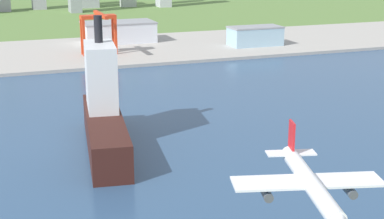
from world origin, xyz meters
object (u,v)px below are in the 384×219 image
object	(u,v)px
airplane_landing	(310,183)
port_crane_red	(99,23)
warehouse_annex	(255,36)
cargo_ship	(104,111)
warehouse_main	(118,32)

from	to	relation	value
airplane_landing	port_crane_red	world-z (taller)	airplane_landing
warehouse_annex	cargo_ship	bearing A→B (deg)	-130.39
airplane_landing	cargo_ship	world-z (taller)	cargo_ship
airplane_landing	port_crane_red	size ratio (longest dim) A/B	0.95
cargo_ship	port_crane_red	size ratio (longest dim) A/B	1.91
warehouse_main	warehouse_annex	bearing A→B (deg)	-28.94
airplane_landing	cargo_ship	xyz separation A→B (m)	(-15.79, 144.60, -21.23)
cargo_ship	warehouse_main	distance (m)	273.53
airplane_landing	warehouse_annex	world-z (taller)	airplane_landing
port_crane_red	warehouse_main	bearing A→B (deg)	63.08
warehouse_main	port_crane_red	bearing A→B (deg)	-116.92
warehouse_main	airplane_landing	bearing A→B (deg)	-97.43
airplane_landing	warehouse_main	size ratio (longest dim) A/B	0.65
cargo_ship	port_crane_red	world-z (taller)	cargo_ship
airplane_landing	warehouse_annex	size ratio (longest dim) A/B	0.91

